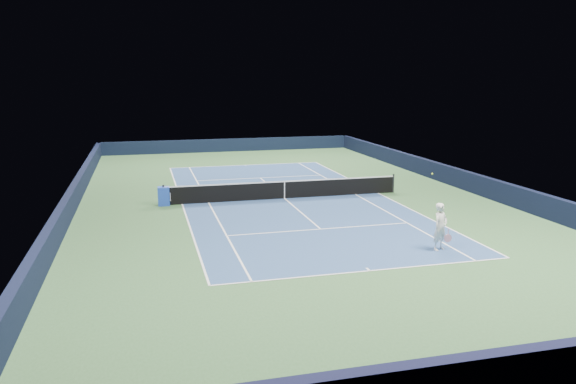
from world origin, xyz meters
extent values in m
plane|color=#335A31|center=(0.00, 0.00, 0.00)|extent=(40.00, 40.00, 0.00)
cube|color=black|center=(0.00, 19.82, 0.55)|extent=(22.00, 0.35, 1.10)
cube|color=black|center=(0.00, -19.82, 0.55)|extent=(22.00, 0.35, 1.10)
cube|color=black|center=(10.82, 0.00, 0.55)|extent=(0.35, 40.00, 1.10)
cube|color=black|center=(-10.82, 0.00, 0.55)|extent=(0.35, 40.00, 1.10)
cube|color=navy|center=(0.00, 0.00, 0.00)|extent=(10.97, 23.77, 0.01)
cube|color=white|center=(0.00, 11.88, 0.01)|extent=(10.97, 0.08, 0.00)
cube|color=white|center=(0.00, -11.88, 0.01)|extent=(10.97, 0.08, 0.00)
cube|color=white|center=(5.49, 0.00, 0.01)|extent=(0.08, 23.77, 0.00)
cube|color=white|center=(-5.49, 0.00, 0.01)|extent=(0.08, 23.77, 0.00)
cube|color=white|center=(4.12, 0.00, 0.01)|extent=(0.08, 23.77, 0.00)
cube|color=white|center=(-4.12, 0.00, 0.01)|extent=(0.08, 23.77, 0.00)
cube|color=white|center=(0.00, 6.40, 0.01)|extent=(8.23, 0.08, 0.00)
cube|color=white|center=(0.00, -6.40, 0.01)|extent=(8.23, 0.08, 0.00)
cube|color=white|center=(0.00, 0.00, 0.01)|extent=(0.08, 12.80, 0.00)
cube|color=white|center=(0.00, 11.73, 0.01)|extent=(0.08, 0.30, 0.00)
cube|color=white|center=(0.00, -11.73, 0.01)|extent=(0.08, 0.30, 0.00)
cylinder|color=black|center=(-6.40, 0.00, 0.54)|extent=(0.10, 0.10, 1.07)
cylinder|color=black|center=(6.40, 0.00, 0.54)|extent=(0.10, 0.10, 1.07)
cube|color=black|center=(0.00, 0.00, 0.46)|extent=(12.80, 0.03, 0.91)
cube|color=white|center=(0.00, 0.00, 0.94)|extent=(12.80, 0.04, 0.06)
cube|color=white|center=(0.00, 0.00, 0.46)|extent=(0.05, 0.04, 0.91)
cube|color=blue|center=(-6.40, 0.02, 0.48)|extent=(0.61, 0.56, 0.96)
cube|color=silver|center=(-6.11, 0.02, 0.45)|extent=(0.09, 0.42, 0.43)
imported|color=white|center=(3.49, -10.36, 0.92)|extent=(0.79, 0.67, 1.84)
cylinder|color=pink|center=(3.81, -10.41, 0.70)|extent=(0.03, 0.03, 0.30)
cylinder|color=black|center=(3.81, -10.41, 0.46)|extent=(0.30, 0.02, 0.30)
cylinder|color=pink|center=(3.81, -10.41, 0.46)|extent=(0.32, 0.03, 0.32)
sphere|color=#B4D92D|center=(3.59, -9.36, 2.79)|extent=(0.07, 0.07, 0.07)
camera|label=1|loc=(-7.32, -28.83, 6.58)|focal=35.00mm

